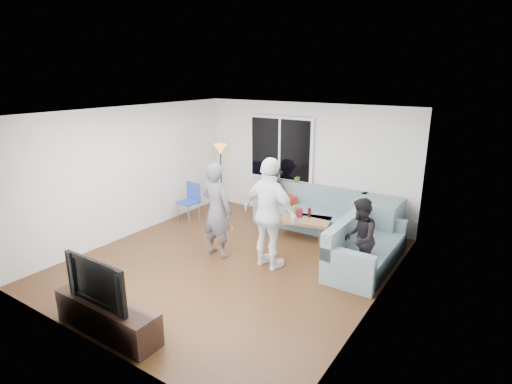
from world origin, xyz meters
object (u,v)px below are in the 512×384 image
Objects in this scene: sofa_back_section at (308,208)px; coffee_table at (302,228)px; sofa_right_section at (367,243)px; spectator_back at (272,192)px; side_chair at (188,203)px; player_right at (270,214)px; player_left at (217,210)px; floor_lamp at (221,176)px; spectator_right at (359,239)px; television at (103,279)px; tv_console at (107,317)px.

sofa_back_section is 0.65m from coffee_table.
sofa_right_section is 2.86m from spectator_back.
side_chair is 2.89m from player_right.
player_left is 1.05m from player_right.
player_right is at bearing -38.31° from floor_lamp.
spectator_right reaches higher than coffee_table.
spectator_back is at bearing 150.39° from coffee_table.
coffee_table is at bearing 81.21° from television.
player_right reaches higher than sofa_right_section.
sofa_right_section is at bearing 59.26° from television.
player_left is 0.91× the size of player_right.
spectator_back reaches higher than television.
player_left is (-0.75, -2.19, 0.44)m from sofa_back_section.
coffee_table is 1.87m from spectator_right.
player_right reaches higher than spectator_right.
player_right reaches higher than tv_console.
spectator_back reaches higher than tv_console.
spectator_right is at bearing -31.92° from spectator_back.
spectator_back reaches higher than sofa_right_section.
tv_console is (-0.48, -4.77, -0.20)m from sofa_back_section.
floor_lamp is at bearing 111.66° from tv_console.
player_right reaches higher than floor_lamp.
player_left is at bearing 16.45° from player_right.
spectator_back is 4.82m from television.
player_right is at bearing -59.98° from spectator_back.
tv_console is (-2.15, -3.62, -0.20)m from sofa_right_section.
sofa_back_section and sofa_right_section have the same top height.
television is (0.44, -4.80, 0.12)m from spectator_back.
floor_lamp is 1.24× the size of spectator_back.
sofa_back_section is 4.80m from tv_console.
sofa_back_section is 2.66m from side_chair.
spectator_back is 0.79× the size of tv_console.
television is at bearing 149.26° from sofa_right_section.
spectator_back is at bearing -50.07° from player_right.
player_left reaches higher than spectator_back.
side_chair is 1.26m from floor_lamp.
spectator_right is (4.07, -1.64, -0.12)m from floor_lamp.
side_chair is at bearing -28.50° from player_left.
player_right is 1.79× the size of television.
coffee_table is 1.28× the size of side_chair.
floor_lamp is 2.79m from player_left.
sofa_right_section is 4.22m from tv_console.
tv_console is at bearing 149.26° from sofa_right_section.
tv_console is at bearing -98.79° from coffee_table.
spectator_back is (1.48, 1.19, 0.20)m from side_chair.
player_left is 1.63× the size of television.
player_left is 2.24m from spectator_back.
floor_lamp reaches higher than side_chair.
coffee_table is 2.64m from side_chair.
sofa_right_section is 1.28× the size of floor_lamp.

